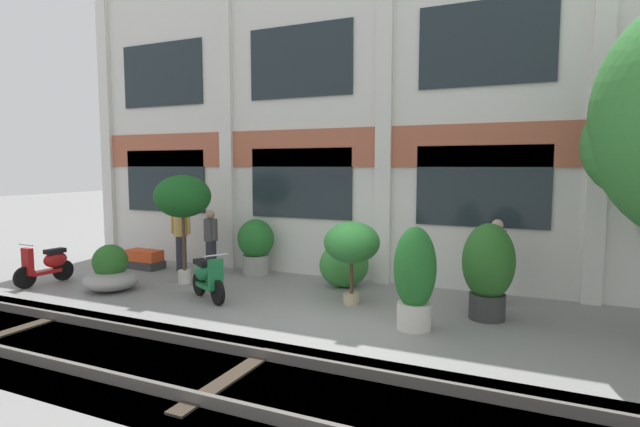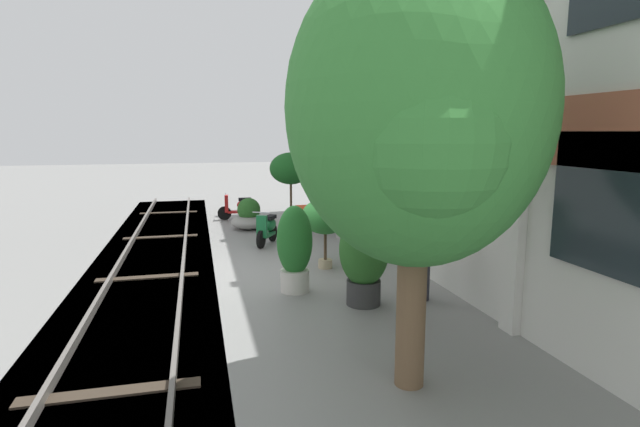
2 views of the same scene
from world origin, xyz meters
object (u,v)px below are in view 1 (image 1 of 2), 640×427
(potted_plant_low_pan, at_px, (183,198))
(potted_plant_wide_bowl, at_px, (111,273))
(topiary_hedge, at_px, (344,265))
(potted_plant_square_trough, at_px, (144,260))
(scooter_near_curb, at_px, (207,278))
(resident_by_doorway, at_px, (181,236))
(scooter_second_parked, at_px, (47,265))
(potted_plant_ribbed_drum, at_px, (415,276))
(resident_near_plants, at_px, (211,240))
(potted_plant_fluted_column, at_px, (488,268))
(resident_watching_tracks, at_px, (496,258))
(potted_plant_stone_basin, at_px, (256,244))
(potted_plant_terracotta_small, at_px, (352,244))

(potted_plant_low_pan, height_order, potted_plant_wide_bowl, potted_plant_low_pan)
(topiary_hedge, bearing_deg, potted_plant_square_trough, -176.86)
(scooter_near_curb, height_order, resident_by_doorway, resident_by_doorway)
(potted_plant_wide_bowl, xyz_separation_m, scooter_second_parked, (-1.80, -0.16, 0.05))
(potted_plant_ribbed_drum, bearing_deg, potted_plant_square_trough, 166.46)
(resident_by_doorway, bearing_deg, potted_plant_wide_bowl, -14.81)
(potted_plant_ribbed_drum, distance_m, potted_plant_wide_bowl, 6.59)
(potted_plant_ribbed_drum, height_order, potted_plant_low_pan, potted_plant_low_pan)
(potted_plant_ribbed_drum, relative_size, resident_by_doorway, 1.02)
(resident_near_plants, distance_m, topiary_hedge, 3.57)
(resident_near_plants, height_order, topiary_hedge, resident_near_plants)
(potted_plant_square_trough, bearing_deg, resident_near_plants, 7.38)
(potted_plant_fluted_column, relative_size, topiary_hedge, 1.55)
(scooter_second_parked, bearing_deg, potted_plant_ribbed_drum, 96.66)
(potted_plant_ribbed_drum, relative_size, topiary_hedge, 1.56)
(resident_by_doorway, height_order, resident_near_plants, resident_by_doorway)
(resident_watching_tracks, bearing_deg, resident_near_plants, -19.92)
(potted_plant_wide_bowl, height_order, potted_plant_stone_basin, potted_plant_stone_basin)
(potted_plant_low_pan, distance_m, resident_near_plants, 1.58)
(potted_plant_terracotta_small, bearing_deg, resident_near_plants, 165.29)
(resident_by_doorway, distance_m, resident_watching_tracks, 7.59)
(potted_plant_ribbed_drum, height_order, topiary_hedge, potted_plant_ribbed_drum)
(potted_plant_fluted_column, xyz_separation_m, scooter_near_curb, (-5.28, -0.99, -0.47))
(resident_by_doorway, xyz_separation_m, topiary_hedge, (4.42, 0.12, -0.40))
(resident_watching_tracks, xyz_separation_m, resident_near_plants, (-6.71, -0.11, -0.04))
(potted_plant_wide_bowl, bearing_deg, topiary_hedge, 27.79)
(scooter_near_curb, distance_m, scooter_second_parked, 4.14)
(potted_plant_fluted_column, relative_size, scooter_near_curb, 1.35)
(potted_plant_stone_basin, xyz_separation_m, resident_watching_tracks, (5.61, -0.22, 0.13))
(potted_plant_ribbed_drum, relative_size, resident_watching_tracks, 1.03)
(potted_plant_low_pan, bearing_deg, scooter_near_curb, -34.48)
(potted_plant_fluted_column, bearing_deg, potted_plant_terracotta_small, -178.58)
(potted_plant_wide_bowl, bearing_deg, resident_watching_tracks, 17.58)
(scooter_second_parked, bearing_deg, potted_plant_terracotta_small, 105.38)
(potted_plant_ribbed_drum, distance_m, potted_plant_stone_basin, 5.16)
(topiary_hedge, bearing_deg, resident_near_plants, -179.23)
(potted_plant_fluted_column, relative_size, resident_watching_tracks, 1.03)
(potted_plant_ribbed_drum, height_order, scooter_second_parked, potted_plant_ribbed_drum)
(potted_plant_stone_basin, xyz_separation_m, potted_plant_fluted_column, (5.59, -1.37, 0.15))
(potted_plant_square_trough, relative_size, resident_near_plants, 0.70)
(potted_plant_wide_bowl, relative_size, scooter_second_parked, 0.84)
(potted_plant_stone_basin, distance_m, resident_by_doorway, 2.02)
(potted_plant_fluted_column, bearing_deg, scooter_near_curb, -169.37)
(potted_plant_square_trough, height_order, resident_near_plants, resident_near_plants)
(potted_plant_terracotta_small, distance_m, potted_plant_wide_bowl, 5.28)
(potted_plant_square_trough, bearing_deg, potted_plant_low_pan, -22.72)
(potted_plant_terracotta_small, bearing_deg, resident_watching_tracks, 25.33)
(potted_plant_ribbed_drum, bearing_deg, scooter_near_curb, 179.06)
(scooter_second_parked, bearing_deg, resident_near_plants, 136.39)
(potted_plant_low_pan, bearing_deg, potted_plant_ribbed_drum, -9.92)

